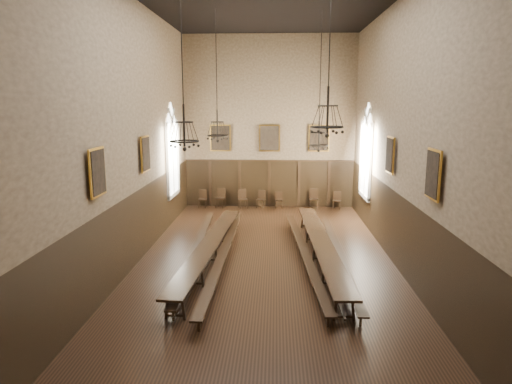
# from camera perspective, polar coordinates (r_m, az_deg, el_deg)

# --- Properties ---
(floor) EXTENTS (9.00, 18.00, 0.02)m
(floor) POSITION_cam_1_polar(r_m,az_deg,el_deg) (16.20, 1.17, -8.83)
(floor) COLOR black
(floor) RESTS_ON ground
(wall_back) EXTENTS (9.00, 0.02, 9.00)m
(wall_back) POSITION_cam_1_polar(r_m,az_deg,el_deg) (24.27, 1.71, 8.65)
(wall_back) COLOR #8D7657
(wall_back) RESTS_ON ground
(wall_front) EXTENTS (9.00, 0.02, 9.00)m
(wall_front) POSITION_cam_1_polar(r_m,az_deg,el_deg) (6.32, -0.58, 2.05)
(wall_front) COLOR #8D7657
(wall_front) RESTS_ON ground
(wall_left) EXTENTS (0.02, 18.00, 9.00)m
(wall_left) POSITION_cam_1_polar(r_m,az_deg,el_deg) (16.02, -15.24, 7.08)
(wall_left) COLOR #8D7657
(wall_left) RESTS_ON ground
(wall_right) EXTENTS (0.02, 18.00, 9.00)m
(wall_right) POSITION_cam_1_polar(r_m,az_deg,el_deg) (15.83, 17.90, 6.90)
(wall_right) COLOR #8D7657
(wall_right) RESTS_ON ground
(wainscot_panelling) EXTENTS (9.00, 18.00, 2.50)m
(wainscot_panelling) POSITION_cam_1_polar(r_m,az_deg,el_deg) (15.82, 1.18, -4.54)
(wainscot_panelling) COLOR black
(wainscot_panelling) RESTS_ON floor
(table_left) EXTENTS (1.31, 9.61, 0.75)m
(table_left) POSITION_cam_1_polar(r_m,az_deg,el_deg) (16.13, -5.76, -7.53)
(table_left) COLOR black
(table_left) RESTS_ON floor
(table_right) EXTENTS (1.07, 9.98, 0.78)m
(table_right) POSITION_cam_1_polar(r_m,az_deg,el_deg) (16.33, 8.09, -7.31)
(table_right) COLOR black
(table_right) RESTS_ON floor
(bench_left_outer) EXTENTS (0.76, 10.22, 0.46)m
(bench_left_outer) POSITION_cam_1_polar(r_m,az_deg,el_deg) (16.55, -7.44, -7.38)
(bench_left_outer) COLOR black
(bench_left_outer) RESTS_ON floor
(bench_left_inner) EXTENTS (0.45, 10.54, 0.47)m
(bench_left_inner) POSITION_cam_1_polar(r_m,az_deg,el_deg) (16.05, -4.05, -7.88)
(bench_left_inner) COLOR black
(bench_left_inner) RESTS_ON floor
(bench_right_inner) EXTENTS (0.99, 10.11, 0.45)m
(bench_right_inner) POSITION_cam_1_polar(r_m,az_deg,el_deg) (16.15, 6.04, -7.83)
(bench_right_inner) COLOR black
(bench_right_inner) RESTS_ON floor
(bench_right_outer) EXTENTS (0.38, 9.65, 0.43)m
(bench_right_outer) POSITION_cam_1_polar(r_m,az_deg,el_deg) (16.14, 10.28, -8.02)
(bench_right_outer) COLOR black
(bench_right_outer) RESTS_ON floor
(chair_0) EXTENTS (0.43, 0.43, 0.96)m
(chair_0) POSITION_cam_1_polar(r_m,az_deg,el_deg) (24.62, -6.68, -1.27)
(chair_0) COLOR black
(chair_0) RESTS_ON floor
(chair_1) EXTENTS (0.56, 0.56, 1.04)m
(chair_1) POSITION_cam_1_polar(r_m,az_deg,el_deg) (24.53, -4.47, -1.22)
(chair_1) COLOR black
(chair_1) RESTS_ON floor
(chair_2) EXTENTS (0.56, 0.56, 1.01)m
(chair_2) POSITION_cam_1_polar(r_m,az_deg,el_deg) (24.33, -1.64, -1.31)
(chair_2) COLOR black
(chair_2) RESTS_ON floor
(chair_3) EXTENTS (0.52, 0.53, 0.93)m
(chair_3) POSITION_cam_1_polar(r_m,az_deg,el_deg) (24.42, 0.58, -1.32)
(chair_3) COLOR black
(chair_3) RESTS_ON floor
(chair_4) EXTENTS (0.39, 0.39, 0.86)m
(chair_4) POSITION_cam_1_polar(r_m,az_deg,el_deg) (24.36, 2.88, -1.42)
(chair_4) COLOR black
(chair_4) RESTS_ON floor
(chair_6) EXTENTS (0.47, 0.47, 1.03)m
(chair_6) POSITION_cam_1_polar(r_m,az_deg,el_deg) (24.47, 7.26, -1.31)
(chair_6) COLOR black
(chair_6) RESTS_ON floor
(chair_7) EXTENTS (0.49, 0.49, 0.92)m
(chair_7) POSITION_cam_1_polar(r_m,az_deg,el_deg) (24.51, 10.05, -1.45)
(chair_7) COLOR black
(chair_7) RESTS_ON floor
(chandelier_back_left) EXTENTS (0.82, 0.82, 4.90)m
(chandelier_back_left) POSITION_cam_1_polar(r_m,az_deg,el_deg) (18.20, -4.86, 8.11)
(chandelier_back_left) COLOR black
(chandelier_back_left) RESTS_ON ceiling
(chandelier_back_right) EXTENTS (0.77, 0.77, 5.27)m
(chandelier_back_right) POSITION_cam_1_polar(r_m,az_deg,el_deg) (18.32, 7.87, 7.06)
(chandelier_back_right) COLOR black
(chandelier_back_right) RESTS_ON ceiling
(chandelier_front_left) EXTENTS (0.80, 0.80, 4.66)m
(chandelier_front_left) POSITION_cam_1_polar(r_m,az_deg,el_deg) (12.54, -8.98, 7.79)
(chandelier_front_left) COLOR black
(chandelier_front_left) RESTS_ON ceiling
(chandelier_front_right) EXTENTS (0.89, 0.89, 4.31)m
(chandelier_front_right) POSITION_cam_1_polar(r_m,az_deg,el_deg) (12.88, 8.94, 9.25)
(chandelier_front_right) COLOR black
(chandelier_front_right) RESTS_ON ceiling
(portrait_back_0) EXTENTS (1.10, 0.12, 1.40)m
(portrait_back_0) POSITION_cam_1_polar(r_m,az_deg,el_deg) (24.36, -4.47, 6.75)
(portrait_back_0) COLOR #BC882D
(portrait_back_0) RESTS_ON wall_back
(portrait_back_1) EXTENTS (1.10, 0.12, 1.40)m
(portrait_back_1) POSITION_cam_1_polar(r_m,az_deg,el_deg) (24.19, 1.69, 6.75)
(portrait_back_1) COLOR #BC882D
(portrait_back_1) RESTS_ON wall_back
(portrait_back_2) EXTENTS (1.10, 0.12, 1.40)m
(portrait_back_2) POSITION_cam_1_polar(r_m,az_deg,el_deg) (24.29, 7.88, 6.67)
(portrait_back_2) COLOR #BC882D
(portrait_back_2) RESTS_ON wall_back
(portrait_left_0) EXTENTS (0.12, 1.00, 1.30)m
(portrait_left_0) POSITION_cam_1_polar(r_m,az_deg,el_deg) (17.01, -13.67, 4.65)
(portrait_left_0) COLOR #BC882D
(portrait_left_0) RESTS_ON wall_left
(portrait_left_1) EXTENTS (0.12, 1.00, 1.30)m
(portrait_left_1) POSITION_cam_1_polar(r_m,az_deg,el_deg) (12.78, -19.21, 2.35)
(portrait_left_1) COLOR #BC882D
(portrait_left_1) RESTS_ON wall_left
(portrait_right_0) EXTENTS (0.12, 1.00, 1.30)m
(portrait_right_0) POSITION_cam_1_polar(r_m,az_deg,el_deg) (16.83, 16.42, 4.46)
(portrait_right_0) COLOR #BC882D
(portrait_right_0) RESTS_ON wall_right
(portrait_right_1) EXTENTS (0.12, 1.00, 1.30)m
(portrait_right_1) POSITION_cam_1_polar(r_m,az_deg,el_deg) (12.55, 21.28, 2.07)
(portrait_right_1) COLOR #BC882D
(portrait_right_1) RESTS_ON wall_right
(window_right) EXTENTS (0.20, 2.20, 4.60)m
(window_right) POSITION_cam_1_polar(r_m,az_deg,el_deg) (21.24, 13.64, 5.05)
(window_right) COLOR white
(window_right) RESTS_ON wall_right
(window_left) EXTENTS (0.20, 2.20, 4.60)m
(window_left) POSITION_cam_1_polar(r_m,az_deg,el_deg) (21.38, -10.45, 5.21)
(window_left) COLOR white
(window_left) RESTS_ON wall_left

